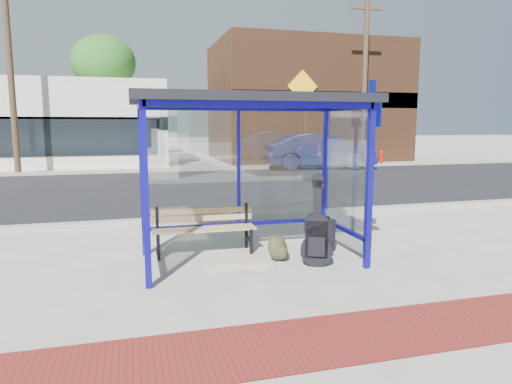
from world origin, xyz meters
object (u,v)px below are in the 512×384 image
object	(u,v)px
guitar_bag	(317,235)
suitcase	(324,235)
fire_hydrant	(381,157)
parked_car	(320,151)
backpack	(278,249)
bench	(204,226)

from	to	relation	value
guitar_bag	suitcase	world-z (taller)	guitar_bag
fire_hydrant	parked_car	bearing A→B (deg)	-167.88
suitcase	parked_car	xyz separation A→B (m)	(5.22, 12.44, 0.54)
backpack	parked_car	world-z (taller)	parked_car
guitar_bag	backpack	size ratio (longest dim) A/B	3.21
guitar_bag	parked_car	size ratio (longest dim) A/B	0.26
bench	parked_car	size ratio (longest dim) A/B	0.33
suitcase	backpack	bearing A→B (deg)	-173.68
backpack	parked_car	bearing A→B (deg)	40.41
parked_car	backpack	bearing A→B (deg)	161.52
backpack	parked_car	xyz separation A→B (m)	(6.07, 12.73, 0.61)
parked_car	fire_hydrant	size ratio (longest dim) A/B	6.70
suitcase	parked_car	bearing A→B (deg)	54.86
bench	backpack	size ratio (longest dim) A/B	4.13
suitcase	parked_car	world-z (taller)	parked_car
guitar_bag	backpack	distance (m)	0.65
backpack	parked_car	distance (m)	14.11
bench	fire_hydrant	distance (m)	16.64
bench	suitcase	bearing A→B (deg)	-11.13
bench	suitcase	world-z (taller)	bench
bench	guitar_bag	size ratio (longest dim) A/B	1.29
guitar_bag	suitcase	size ratio (longest dim) A/B	2.21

